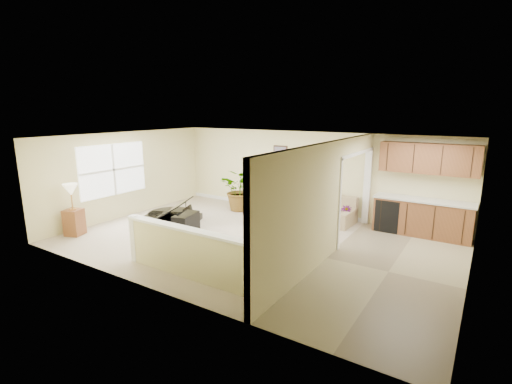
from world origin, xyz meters
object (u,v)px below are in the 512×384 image
Objects in this scene: palm_plant at (241,190)px; small_plant at (345,217)px; piano_bench at (186,223)px; accent_table at (272,201)px; loveseat at (324,208)px; piano at (170,201)px; lamp_stand at (73,214)px.

small_plant is at bearing 4.02° from palm_plant.
piano_bench is 1.39× the size of small_plant.
accent_table reaches higher than small_plant.
loveseat is 0.69m from small_plant.
small_plant is at bearing -4.33° from loveseat.
piano reaches higher than small_plant.
lamp_stand is (-5.56, -4.45, 0.33)m from small_plant.
piano_bench is 1.23× the size of accent_table.
lamp_stand reaches higher than piano_bench.
loveseat is 1.32× the size of palm_plant.
piano reaches higher than lamp_stand.
loveseat is at bearing 10.90° from piano.
accent_table is 5.50m from lamp_stand.
piano is 4.35m from loveseat.
accent_table is 0.48× the size of palm_plant.
lamp_stand is (-1.29, -2.10, -0.06)m from piano.
accent_table is 1.13× the size of small_plant.
accent_table is 0.48× the size of lamp_stand.
piano is 3.54× the size of accent_table.
loveseat is 1.64m from accent_table.
accent_table is at bearing 71.48° from piano_bench.
accent_table is at bearing 12.75° from palm_plant.
lamp_stand is at bearing -117.95° from palm_plant.
piano_bench is at bearing -108.52° from accent_table.
accent_table is (0.94, 2.81, 0.14)m from piano_bench.
accent_table is 1.06m from palm_plant.
small_plant is (2.32, 0.01, -0.17)m from accent_table.
piano is 2.32m from palm_plant.
loveseat is at bearing 2.91° from accent_table.
piano_bench is at bearing -129.51° from loveseat.
piano_bench is 3.88m from loveseat.
piano is 2.46m from lamp_stand.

